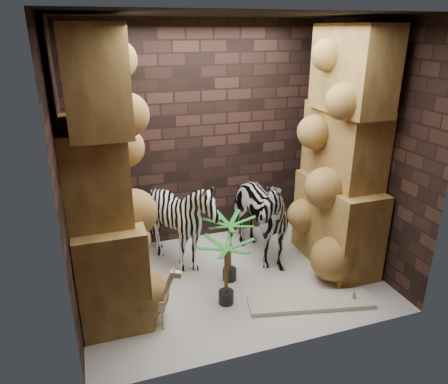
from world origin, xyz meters
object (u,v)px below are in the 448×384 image
object	(u,v)px
palm_back	(226,273)
zebra_left	(181,226)
zebra_right	(254,207)
giraffe_toy	(153,299)
surfboard	(310,302)
palm_front	(230,250)

from	to	relation	value
palm_back	zebra_left	bearing A→B (deg)	106.56
zebra_left	zebra_right	bearing A→B (deg)	13.39
zebra_left	palm_back	size ratio (longest dim) A/B	1.59
zebra_right	palm_back	bearing A→B (deg)	-136.72
zebra_right	giraffe_toy	distance (m)	1.84
zebra_left	giraffe_toy	xyz separation A→B (m)	(-0.56, -1.09, -0.21)
palm_back	surfboard	size ratio (longest dim) A/B	0.56
zebra_right	giraffe_toy	bearing A→B (deg)	-154.76
zebra_right	palm_back	size ratio (longest dim) A/B	1.88
zebra_left	surfboard	distance (m)	1.79
zebra_right	palm_back	world-z (taller)	zebra_right
palm_front	surfboard	bearing A→B (deg)	-47.27
surfboard	palm_front	bearing A→B (deg)	145.08
giraffe_toy	palm_front	size ratio (longest dim) A/B	0.85
zebra_left	palm_front	world-z (taller)	zebra_left
palm_back	zebra_right	bearing A→B (deg)	52.04
zebra_right	palm_front	xyz separation A→B (m)	(-0.47, -0.42, -0.32)
palm_front	surfboard	distance (m)	1.09
surfboard	palm_back	bearing A→B (deg)	172.33
surfboard	giraffe_toy	bearing A→B (deg)	-173.06
zebra_left	palm_back	world-z (taller)	zebra_left
zebra_left	surfboard	size ratio (longest dim) A/B	0.89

